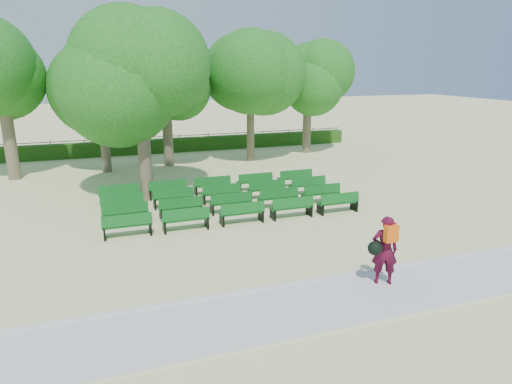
# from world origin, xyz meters

# --- Properties ---
(ground) EXTENTS (120.00, 120.00, 0.00)m
(ground) POSITION_xyz_m (0.00, 0.00, 0.00)
(ground) COLOR beige
(paving) EXTENTS (30.00, 2.20, 0.06)m
(paving) POSITION_xyz_m (0.00, -7.40, 0.03)
(paving) COLOR silver
(paving) RESTS_ON ground
(curb) EXTENTS (30.00, 0.12, 0.10)m
(curb) POSITION_xyz_m (0.00, -6.25, 0.05)
(curb) COLOR silver
(curb) RESTS_ON ground
(hedge) EXTENTS (26.00, 0.70, 0.90)m
(hedge) POSITION_xyz_m (0.00, 14.00, 0.45)
(hedge) COLOR #245014
(hedge) RESTS_ON ground
(fence) EXTENTS (26.00, 0.10, 1.02)m
(fence) POSITION_xyz_m (0.00, 14.40, 0.00)
(fence) COLOR black
(fence) RESTS_ON ground
(tree_line) EXTENTS (21.80, 6.80, 7.04)m
(tree_line) POSITION_xyz_m (0.00, 10.00, 0.00)
(tree_line) COLOR #24711F
(tree_line) RESTS_ON ground
(bench_array) EXTENTS (1.67, 0.63, 1.03)m
(bench_array) POSITION_xyz_m (0.44, 0.99, 0.08)
(bench_array) COLOR #105B1B
(bench_array) RESTS_ON ground
(tree_among) EXTENTS (5.61, 5.61, 7.54)m
(tree_among) POSITION_xyz_m (-2.43, 3.22, 5.00)
(tree_among) COLOR brown
(tree_among) RESTS_ON ground
(person) EXTENTS (0.92, 0.66, 1.84)m
(person) POSITION_xyz_m (2.45, -6.98, 1.01)
(person) COLOR #490A21
(person) RESTS_ON ground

